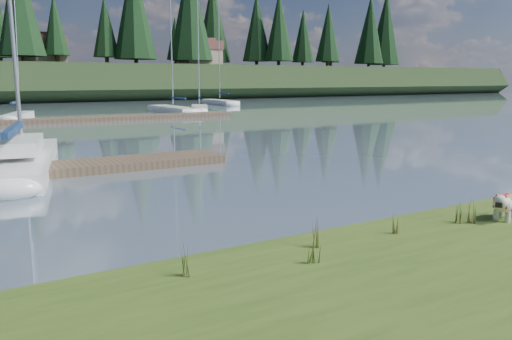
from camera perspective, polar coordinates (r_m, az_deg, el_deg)
ground at (r=39.08m, az=-23.72°, el=4.91°), size 200.00×200.00×0.00m
bulldog at (r=11.28m, az=26.59°, el=-3.31°), size 0.97×0.62×0.57m
sailboat_main at (r=20.02m, az=-25.12°, el=1.55°), size 3.87×10.37×14.50m
dock_far at (r=39.34m, az=-20.83°, el=5.36°), size 26.00×2.20×0.30m
sailboat_bg_2 at (r=42.80m, az=-25.38°, el=5.64°), size 3.00×6.18×9.38m
sailboat_bg_3 at (r=48.25m, az=-9.83°, el=6.91°), size 2.26×9.41×13.56m
sailboat_bg_4 at (r=48.81m, az=-6.48°, el=7.04°), size 4.37×7.48×11.13m
sailboat_bg_5 at (r=62.22m, az=-4.44°, el=7.79°), size 1.92×8.60×12.17m
weed_0 at (r=7.85m, az=6.50°, el=-8.92°), size 0.17×0.14×0.54m
weed_1 at (r=8.55m, az=6.71°, el=-7.24°), size 0.17×0.14×0.56m
weed_2 at (r=10.65m, az=22.07°, el=-4.47°), size 0.17×0.14×0.53m
weed_3 at (r=7.39m, az=-8.38°, el=-10.25°), size 0.17×0.14×0.54m
weed_4 at (r=9.58m, az=15.54°, el=-5.97°), size 0.17×0.14×0.42m
weed_5 at (r=10.75m, az=23.47°, el=-4.44°), size 0.17×0.14×0.52m
mud_lip at (r=8.89m, az=1.28°, el=-9.99°), size 60.00×0.50×0.14m
conifer_4 at (r=75.72m, az=-25.46°, el=17.00°), size 6.16×6.16×15.10m
conifer_5 at (r=81.41m, az=-16.85°, el=15.41°), size 3.96×3.96×10.35m
conifer_6 at (r=83.94m, az=-7.55°, el=17.77°), size 7.04×7.04×17.00m
conifer_7 at (r=92.64m, az=0.07°, el=16.03°), size 5.28×5.28×13.20m
conifer_8 at (r=96.55m, az=8.25°, el=15.30°), size 4.62×4.62×11.77m
conifer_9 at (r=107.34m, az=12.89°, el=15.37°), size 5.94×5.94×14.62m
house_1 at (r=80.48m, az=-23.27°, el=12.57°), size 6.30×5.30×4.65m
house_2 at (r=85.06m, az=-6.43°, el=13.17°), size 6.30×5.30×4.65m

